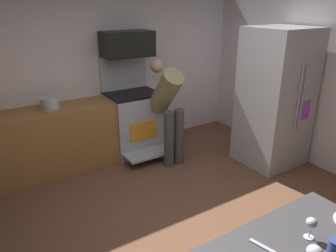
{
  "coord_description": "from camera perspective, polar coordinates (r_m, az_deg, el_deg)",
  "views": [
    {
      "loc": [
        -1.55,
        -2.25,
        2.23
      ],
      "look_at": [
        0.07,
        0.3,
        1.05
      ],
      "focal_mm": 34.13,
      "sensor_mm": 36.0,
      "label": 1
    }
  ],
  "objects": [
    {
      "name": "refrigerator",
      "position": [
        4.74,
        18.58,
        4.72
      ],
      "size": [
        0.83,
        0.8,
        1.93
      ],
      "color": "#B7B7B9",
      "rests_on": "ground"
    },
    {
      "name": "wine_glass_near",
      "position": [
        2.15,
        24.16,
        -15.69
      ],
      "size": [
        0.07,
        0.07,
        0.14
      ],
      "color": "silver",
      "rests_on": "counter_island"
    },
    {
      "name": "wall_back",
      "position": [
        4.93,
        -13.69,
        9.88
      ],
      "size": [
        5.2,
        0.12,
        2.6
      ],
      "primitive_type": "cube",
      "color": "silver",
      "rests_on": "ground"
    },
    {
      "name": "person_cook",
      "position": [
        4.51,
        0.03,
        3.89
      ],
      "size": [
        0.31,
        0.67,
        1.47
      ],
      "color": "#484848",
      "rests_on": "ground"
    },
    {
      "name": "ground_plane",
      "position": [
        3.53,
        1.75,
        -18.03
      ],
      "size": [
        5.2,
        4.8,
        0.02
      ],
      "primitive_type": "cube",
      "color": "brown"
    },
    {
      "name": "lower_cabinet_run",
      "position": [
        4.63,
        -21.78,
        -2.86
      ],
      "size": [
        2.4,
        0.6,
        0.9
      ],
      "primitive_type": "cube",
      "color": "#9F6837",
      "rests_on": "ground"
    },
    {
      "name": "stock_pot",
      "position": [
        4.49,
        -20.38,
        3.81
      ],
      "size": [
        0.24,
        0.24,
        0.16
      ],
      "primitive_type": "cylinder",
      "color": "#AFC0BC",
      "rests_on": "lower_cabinet_run"
    },
    {
      "name": "microwave",
      "position": [
        4.8,
        -7.27,
        14.32
      ],
      "size": [
        0.74,
        0.38,
        0.37
      ],
      "primitive_type": "cube",
      "color": "black",
      "rests_on": "oven_range"
    },
    {
      "name": "mug_coffee",
      "position": [
        2.13,
        27.8,
        -18.6
      ],
      "size": [
        0.08,
        0.08,
        0.1
      ],
      "primitive_type": "cylinder",
      "color": "#324786",
      "rests_on": "counter_island"
    },
    {
      "name": "oven_range",
      "position": [
        4.99,
        -6.19,
        1.0
      ],
      "size": [
        0.76,
        0.96,
        1.47
      ],
      "color": "#B1B5BB",
      "rests_on": "ground"
    },
    {
      "name": "knife_chef",
      "position": [
        2.05,
        17.17,
        -20.15
      ],
      "size": [
        0.07,
        0.21,
        0.01
      ],
      "primitive_type": "cube",
      "rotation": [
        0.0,
        0.0,
        1.81
      ],
      "color": "#B7BABF",
      "rests_on": "counter_island"
    }
  ]
}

